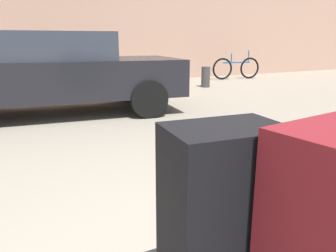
# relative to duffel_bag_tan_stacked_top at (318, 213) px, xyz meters

# --- Properties ---
(duffel_bag_tan_stacked_top) EXTENTS (0.73, 0.44, 0.29)m
(duffel_bag_tan_stacked_top) POSITION_rel_duffel_bag_tan_stacked_top_xyz_m (0.00, 0.00, 0.00)
(duffel_bag_tan_stacked_top) COLOR #9E7F56
(duffel_bag_tan_stacked_top) RESTS_ON luggage_cart
(suitcase_black_center) EXTENTS (0.43, 0.32, 0.66)m
(suitcase_black_center) POSITION_rel_duffel_bag_tan_stacked_top_xyz_m (-0.60, -0.06, 0.18)
(suitcase_black_center) COLOR black
(suitcase_black_center) RESTS_ON luggage_cart
(suitcase_maroon_rear_right) EXTENTS (0.44, 0.32, 0.69)m
(suitcase_maroon_rear_right) POSITION_rel_duffel_bag_tan_stacked_top_xyz_m (-0.39, -0.33, 0.20)
(suitcase_maroon_rear_right) COLOR maroon
(suitcase_maroon_rear_right) RESTS_ON luggage_cart
(duffel_bag_navy_topmost_pile) EXTENTS (0.45, 0.35, 0.19)m
(duffel_bag_navy_topmost_pile) POSITION_rel_duffel_bag_tan_stacked_top_xyz_m (0.00, 0.00, 0.24)
(duffel_bag_navy_topmost_pile) COLOR #191E47
(duffel_bag_navy_topmost_pile) RESTS_ON duffel_bag_tan_stacked_top
(parked_car) EXTENTS (4.49, 2.33, 1.42)m
(parked_car) POSITION_rel_duffel_bag_tan_stacked_top_xyz_m (-0.44, 5.12, 0.27)
(parked_car) COLOR black
(parked_car) RESTS_ON ground_plane
(bicycle_leaning) EXTENTS (1.74, 0.36, 0.96)m
(bicycle_leaning) POSITION_rel_duffel_bag_tan_stacked_top_xyz_m (5.95, 8.05, -0.11)
(bicycle_leaning) COLOR black
(bicycle_leaning) RESTS_ON ground_plane
(bollard_kerb_near) EXTENTS (0.24, 0.24, 0.57)m
(bollard_kerb_near) POSITION_rel_duffel_bag_tan_stacked_top_xyz_m (2.65, 6.82, -0.20)
(bollard_kerb_near) COLOR #383838
(bollard_kerb_near) RESTS_ON ground_plane
(bollard_kerb_mid) EXTENTS (0.24, 0.24, 0.57)m
(bollard_kerb_mid) POSITION_rel_duffel_bag_tan_stacked_top_xyz_m (3.89, 6.82, -0.20)
(bollard_kerb_mid) COLOR #383838
(bollard_kerb_mid) RESTS_ON ground_plane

